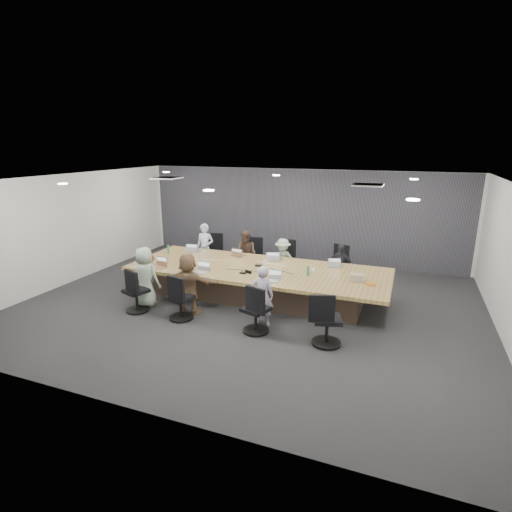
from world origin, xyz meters
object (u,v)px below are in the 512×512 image
(chair_1, at_px, (251,259))
(person_2, at_px, (283,260))
(conference_table, at_px, (258,281))
(chair_5, at_px, (181,301))
(bottle_green_left, at_px, (168,249))
(laptop_0, at_px, (195,251))
(person_1, at_px, (246,254))
(chair_4, at_px, (136,294))
(chair_7, at_px, (327,323))
(laptop_4, at_px, (159,267))
(canvas_bag, at_px, (357,278))
(laptop_5, at_px, (201,272))
(person_3, at_px, (340,266))
(laptop_6, at_px, (271,281))
(chair_3, at_px, (342,269))
(bottle_clear, at_px, (201,256))
(person_4, at_px, (145,277))
(snack_packet, at_px, (371,284))
(laptop_1, at_px, (238,255))
(laptop_3, at_px, (336,266))
(mug_brown, at_px, (153,258))
(bottle_green_right, at_px, (308,271))
(chair_2, at_px, (286,263))
(person_6, at_px, (262,296))
(chair_6, at_px, (256,313))
(laptop_2, at_px, (276,259))
(person_0, at_px, (205,248))
(person_5, at_px, (189,283))
(stapler, at_px, (248,272))
(chair_0, at_px, (211,255))

(chair_1, xyz_separation_m, person_2, (1.04, -0.35, 0.18))
(conference_table, bearing_deg, chair_1, 116.40)
(chair_5, relative_size, bottle_green_left, 3.45)
(laptop_0, bearing_deg, person_1, -165.27)
(person_1, bearing_deg, chair_4, -101.56)
(chair_7, relative_size, laptop_4, 2.62)
(chair_7, bearing_deg, laptop_0, 130.40)
(chair_7, bearing_deg, canvas_bag, 61.45)
(chair_7, distance_m, laptop_5, 3.19)
(person_3, relative_size, laptop_6, 4.04)
(chair_3, height_order, bottle_clear, bottle_clear)
(laptop_0, relative_size, canvas_bag, 1.09)
(person_2, xyz_separation_m, bottle_clear, (-1.74, -1.23, 0.27))
(person_4, relative_size, snack_packet, 6.94)
(chair_4, distance_m, laptop_1, 2.84)
(laptop_3, bearing_deg, laptop_0, -10.92)
(chair_3, relative_size, mug_brown, 7.20)
(chair_4, distance_m, laptop_4, 0.97)
(laptop_4, xyz_separation_m, laptop_6, (2.77, 0.00, 0.00))
(person_4, distance_m, laptop_5, 1.23)
(bottle_green_right, height_order, canvas_bag, bottle_green_right)
(chair_2, xyz_separation_m, person_3, (1.50, -0.35, 0.16))
(person_2, relative_size, person_6, 0.93)
(chair_6, height_order, laptop_2, chair_6)
(bottle_green_left, distance_m, canvas_bag, 4.95)
(mug_brown, distance_m, canvas_bag, 4.93)
(person_0, bearing_deg, person_2, -4.91)
(laptop_4, bearing_deg, person_5, -19.48)
(chair_3, xyz_separation_m, chair_6, (-1.08, -3.40, 0.00))
(person_4, relative_size, mug_brown, 12.33)
(chair_7, height_order, bottle_green_left, bottle_green_left)
(chair_5, bearing_deg, chair_3, 63.81)
(person_6, height_order, laptop_6, person_6)
(laptop_5, bearing_deg, laptop_4, 179.84)
(laptop_4, xyz_separation_m, mug_brown, (-0.50, 0.44, 0.05))
(chair_3, bearing_deg, conference_table, 63.26)
(chair_2, distance_m, person_6, 3.09)
(laptop_6, xyz_separation_m, snack_packet, (1.97, 0.53, 0.01))
(person_5, bearing_deg, chair_7, 171.35)
(bottle_green_left, bearing_deg, person_1, 29.16)
(person_4, relative_size, stapler, 7.95)
(chair_1, bearing_deg, chair_0, -11.87)
(person_5, relative_size, person_6, 1.07)
(chair_3, bearing_deg, person_2, 31.26)
(chair_2, height_order, laptop_1, chair_2)
(laptop_6, height_order, bottle_green_right, bottle_green_right)
(chair_7, height_order, snack_packet, chair_7)
(laptop_5, relative_size, stapler, 1.84)
(person_1, distance_m, laptop_1, 0.56)
(chair_7, height_order, stapler, chair_7)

